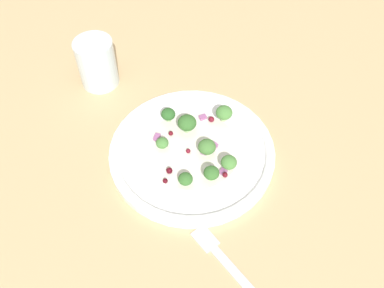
# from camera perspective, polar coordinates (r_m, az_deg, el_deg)

# --- Properties ---
(ground_plane) EXTENTS (1.80, 1.80, 0.02)m
(ground_plane) POSITION_cam_1_polar(r_m,az_deg,el_deg) (0.66, -1.60, -3.19)
(ground_plane) COLOR tan
(plate) EXTENTS (0.26, 0.26, 0.02)m
(plate) POSITION_cam_1_polar(r_m,az_deg,el_deg) (0.66, -0.00, -0.97)
(plate) COLOR white
(plate) RESTS_ON ground_plane
(dressing_pool) EXTENTS (0.15, 0.15, 0.00)m
(dressing_pool) POSITION_cam_1_polar(r_m,az_deg,el_deg) (0.65, -0.00, -0.74)
(dressing_pool) COLOR white
(dressing_pool) RESTS_ON plate
(broccoli_floret_0) EXTENTS (0.02, 0.02, 0.02)m
(broccoli_floret_0) POSITION_cam_1_polar(r_m,az_deg,el_deg) (0.65, -4.05, 0.11)
(broccoli_floret_0) COLOR #9EC684
(broccoli_floret_0) RESTS_ON plate
(broccoli_floret_1) EXTENTS (0.03, 0.03, 0.03)m
(broccoli_floret_1) POSITION_cam_1_polar(r_m,az_deg,el_deg) (0.68, 4.38, 4.23)
(broccoli_floret_1) COLOR #ADD18E
(broccoli_floret_1) RESTS_ON plate
(broccoli_floret_2) EXTENTS (0.02, 0.02, 0.02)m
(broccoli_floret_2) POSITION_cam_1_polar(r_m,az_deg,el_deg) (0.61, 2.65, -3.96)
(broccoli_floret_2) COLOR #ADD18E
(broccoli_floret_2) RESTS_ON plate
(broccoli_floret_3) EXTENTS (0.03, 0.03, 0.03)m
(broccoli_floret_3) POSITION_cam_1_polar(r_m,az_deg,el_deg) (0.64, 2.04, -0.43)
(broccoli_floret_3) COLOR #ADD18E
(broccoli_floret_3) RESTS_ON plate
(broccoli_floret_4) EXTENTS (0.02, 0.02, 0.02)m
(broccoli_floret_4) POSITION_cam_1_polar(r_m,az_deg,el_deg) (0.67, -3.23, 4.02)
(broccoli_floret_4) COLOR #ADD18E
(broccoli_floret_4) RESTS_ON plate
(broccoli_floret_5) EXTENTS (0.03, 0.03, 0.03)m
(broccoli_floret_5) POSITION_cam_1_polar(r_m,az_deg,el_deg) (0.66, -0.67, 2.85)
(broccoli_floret_5) COLOR #ADD18E
(broccoli_floret_5) RESTS_ON plate
(broccoli_floret_6) EXTENTS (0.02, 0.02, 0.02)m
(broccoli_floret_6) POSITION_cam_1_polar(r_m,az_deg,el_deg) (0.62, 5.01, -2.52)
(broccoli_floret_6) COLOR #9EC684
(broccoli_floret_6) RESTS_ON plate
(broccoli_floret_7) EXTENTS (0.02, 0.02, 0.02)m
(broccoli_floret_7) POSITION_cam_1_polar(r_m,az_deg,el_deg) (0.61, -0.89, -4.79)
(broccoli_floret_7) COLOR #9EC684
(broccoli_floret_7) RESTS_ON plate
(cranberry_0) EXTENTS (0.01, 0.01, 0.01)m
(cranberry_0) POSITION_cam_1_polar(r_m,az_deg,el_deg) (0.67, -2.89, 1.45)
(cranberry_0) COLOR maroon
(cranberry_0) RESTS_ON plate
(cranberry_1) EXTENTS (0.01, 0.01, 0.01)m
(cranberry_1) POSITION_cam_1_polar(r_m,az_deg,el_deg) (0.62, -3.65, -5.02)
(cranberry_1) COLOR #4C0A14
(cranberry_1) RESTS_ON plate
(cranberry_2) EXTENTS (0.01, 0.01, 0.01)m
(cranberry_2) POSITION_cam_1_polar(r_m,az_deg,el_deg) (0.62, 4.51, -4.19)
(cranberry_2) COLOR maroon
(cranberry_2) RESTS_ON plate
(cranberry_3) EXTENTS (0.01, 0.01, 0.01)m
(cranberry_3) POSITION_cam_1_polar(r_m,az_deg,el_deg) (0.68, 2.64, 3.36)
(cranberry_3) COLOR maroon
(cranberry_3) RESTS_ON plate
(cranberry_4) EXTENTS (0.01, 0.01, 0.01)m
(cranberry_4) POSITION_cam_1_polar(r_m,az_deg,el_deg) (0.63, -3.09, -3.63)
(cranberry_4) COLOR #4C0A14
(cranberry_4) RESTS_ON plate
(cranberry_5) EXTENTS (0.01, 0.01, 0.01)m
(cranberry_5) POSITION_cam_1_polar(r_m,az_deg,el_deg) (0.65, -0.52, -0.95)
(cranberry_5) COLOR maroon
(cranberry_5) RESTS_ON plate
(onion_bit_0) EXTENTS (0.02, 0.02, 0.00)m
(onion_bit_0) POSITION_cam_1_polar(r_m,az_deg,el_deg) (0.63, 4.27, -3.70)
(onion_bit_0) COLOR #A35B93
(onion_bit_0) RESTS_ON plate
(onion_bit_1) EXTENTS (0.02, 0.02, 0.01)m
(onion_bit_1) POSITION_cam_1_polar(r_m,az_deg,el_deg) (0.65, 2.93, -0.25)
(onion_bit_1) COLOR #A35B93
(onion_bit_1) RESTS_ON plate
(onion_bit_2) EXTENTS (0.01, 0.01, 0.00)m
(onion_bit_2) POSITION_cam_1_polar(r_m,az_deg,el_deg) (0.67, -4.78, 0.95)
(onion_bit_2) COLOR #A35B93
(onion_bit_2) RESTS_ON plate
(onion_bit_3) EXTENTS (0.01, 0.01, 0.01)m
(onion_bit_3) POSITION_cam_1_polar(r_m,az_deg,el_deg) (0.69, 1.48, 3.64)
(onion_bit_3) COLOR #A35B93
(onion_bit_3) RESTS_ON plate
(onion_bit_4) EXTENTS (0.01, 0.01, 0.01)m
(onion_bit_4) POSITION_cam_1_polar(r_m,az_deg,el_deg) (0.65, 1.73, -0.95)
(onion_bit_4) COLOR #934C84
(onion_bit_4) RESTS_ON plate
(fork) EXTENTS (0.14, 0.15, 0.01)m
(fork) POSITION_cam_1_polar(r_m,az_deg,el_deg) (0.57, 6.01, -17.04)
(fork) COLOR silver
(fork) RESTS_ON ground_plane
(water_glass) EXTENTS (0.07, 0.07, 0.09)m
(water_glass) POSITION_cam_1_polar(r_m,az_deg,el_deg) (0.76, -12.78, 10.66)
(water_glass) COLOR silver
(water_glass) RESTS_ON ground_plane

